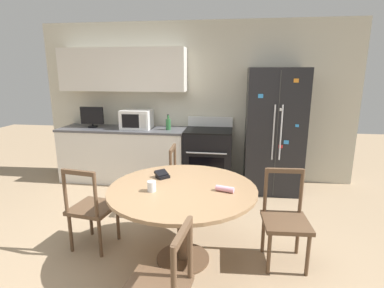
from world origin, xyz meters
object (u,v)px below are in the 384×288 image
at_px(oven_range, 208,157).
at_px(dining_chair_right, 285,220).
at_px(refrigerator, 274,131).
at_px(countertop_tv, 92,116).
at_px(counter_bottle, 168,124).
at_px(candle_glass, 152,187).
at_px(wallet, 162,175).
at_px(dining_chair_far, 185,182).
at_px(microwave, 137,119).
at_px(dining_chair_left, 92,209).

xyz_separation_m(oven_range, dining_chair_right, (0.91, -1.94, -0.03)).
relative_size(refrigerator, countertop_tv, 4.83).
bearing_deg(counter_bottle, candle_glass, -81.39).
relative_size(oven_range, wallet, 6.19).
bearing_deg(refrigerator, dining_chair_far, -138.54).
height_order(oven_range, microwave, microwave).
bearing_deg(counter_bottle, dining_chair_left, -100.96).
xyz_separation_m(counter_bottle, dining_chair_left, (-0.38, -1.97, -0.56)).
bearing_deg(microwave, candle_glass, -68.67).
bearing_deg(dining_chair_left, candle_glass, -8.94).
height_order(dining_chair_right, candle_glass, dining_chair_right).
bearing_deg(dining_chair_right, candle_glass, 7.63).
distance_m(refrigerator, oven_range, 1.10).
distance_m(oven_range, candle_glass, 2.23).
xyz_separation_m(counter_bottle, candle_glass, (0.33, -2.19, -0.19)).
xyz_separation_m(countertop_tv, candle_glass, (1.64, -2.22, -0.28)).
height_order(refrigerator, candle_glass, refrigerator).
bearing_deg(dining_chair_right, counter_bottle, -54.87).
bearing_deg(microwave, oven_range, -1.11).
distance_m(dining_chair_left, wallet, 0.81).
relative_size(dining_chair_far, candle_glass, 9.66).
relative_size(refrigerator, counter_bottle, 7.50).
bearing_deg(candle_glass, counter_bottle, 98.61).
height_order(refrigerator, counter_bottle, refrigerator).
height_order(countertop_tv, candle_glass, countertop_tv).
distance_m(microwave, countertop_tv, 0.78).
height_order(dining_chair_left, dining_chair_far, same).
bearing_deg(dining_chair_far, counter_bottle, -160.13).
xyz_separation_m(countertop_tv, dining_chair_far, (1.76, -1.12, -0.65)).
bearing_deg(dining_chair_left, wallet, 19.31).
bearing_deg(countertop_tv, refrigerator, -1.39).
relative_size(counter_bottle, wallet, 1.43).
relative_size(oven_range, countertop_tv, 2.79).
relative_size(counter_bottle, dining_chair_right, 0.28).
bearing_deg(wallet, dining_chair_right, -5.47).
xyz_separation_m(refrigerator, dining_chair_left, (-2.03, -1.93, -0.50)).
height_order(countertop_tv, counter_bottle, countertop_tv).
distance_m(dining_chair_far, candle_glass, 1.16).
relative_size(refrigerator, microwave, 3.91).
xyz_separation_m(counter_bottle, dining_chair_right, (1.56, -1.94, -0.56)).
relative_size(microwave, counter_bottle, 1.92).
bearing_deg(candle_glass, dining_chair_right, 11.24).
xyz_separation_m(dining_chair_left, candle_glass, (0.71, -0.22, 0.37)).
height_order(countertop_tv, wallet, countertop_tv).
height_order(candle_glass, wallet, candle_glass).
bearing_deg(wallet, refrigerator, 53.78).
distance_m(refrigerator, wallet, 2.22).
distance_m(countertop_tv, dining_chair_right, 3.54).
distance_m(countertop_tv, dining_chair_left, 2.29).
bearing_deg(wallet, oven_range, 80.27).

